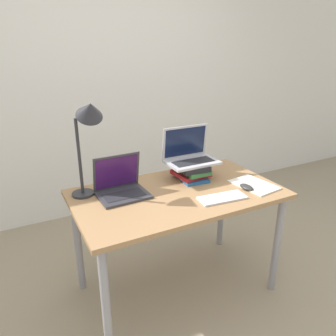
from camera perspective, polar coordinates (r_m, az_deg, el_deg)
name	(u,v)px	position (r m, az deg, el deg)	size (l,w,h in m)	color
ground_plane	(205,324)	(2.34, 6.55, -25.43)	(14.00, 14.00, 0.00)	gray
wall_back	(105,80)	(3.33, -11.00, 14.77)	(8.00, 0.05, 2.70)	silver
desk	(178,204)	(2.18, 1.70, -6.32)	(1.35, 0.77, 0.78)	#9E754C
laptop_left	(121,187)	(2.11, -8.17, -3.34)	(0.32, 0.25, 0.25)	#333338
book_stack	(191,170)	(2.34, 4.04, -0.41)	(0.24, 0.28, 0.12)	#235693
laptop_on_books	(190,155)	(2.32, 3.83, 2.26)	(0.36, 0.24, 0.25)	#B2B2B7
wireless_keyboard	(222,198)	(2.08, 9.42, -5.13)	(0.32, 0.15, 0.01)	silver
mouse	(247,187)	(2.24, 13.53, -3.25)	(0.06, 0.11, 0.03)	#2D2D2D
notepad	(254,185)	(2.31, 14.73, -2.85)	(0.25, 0.33, 0.01)	white
desk_lamp	(88,122)	(2.00, -13.68, 7.85)	(0.23, 0.20, 0.63)	#28282D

